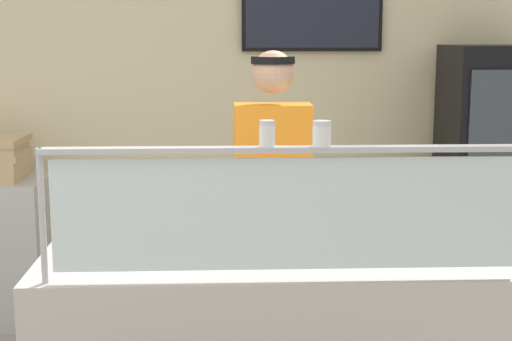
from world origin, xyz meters
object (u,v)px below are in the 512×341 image
object	(u,v)px
pepper_flake_shaker	(322,135)
drink_fridge	(491,181)
pizza_tray	(288,244)
worker_figure	(273,203)
parmesan_shaker	(267,135)
pizza_server	(281,240)

from	to	relation	value
pepper_flake_shaker	drink_fridge	size ratio (longest dim) A/B	0.05
pizza_tray	worker_figure	distance (m)	0.63
pepper_flake_shaker	drink_fridge	xyz separation A→B (m)	(1.41, 2.20, -0.60)
pepper_flake_shaker	drink_fridge	distance (m)	2.68
parmesan_shaker	worker_figure	size ratio (longest dim) A/B	0.05
parmesan_shaker	drink_fridge	distance (m)	2.79
worker_figure	drink_fridge	size ratio (longest dim) A/B	1.00
parmesan_shaker	pepper_flake_shaker	distance (m)	0.20
pizza_server	worker_figure	world-z (taller)	worker_figure
pizza_server	drink_fridge	world-z (taller)	drink_fridge
pizza_tray	pepper_flake_shaker	distance (m)	0.67
pepper_flake_shaker	pizza_tray	bearing A→B (deg)	101.17
drink_fridge	pepper_flake_shaker	bearing A→B (deg)	-122.61
parmesan_shaker	worker_figure	xyz separation A→B (m)	(0.09, 1.05, -0.48)
worker_figure	pizza_tray	bearing A→B (deg)	-88.17
pepper_flake_shaker	worker_figure	xyz separation A→B (m)	(-0.10, 1.05, -0.48)
pepper_flake_shaker	pizza_server	bearing A→B (deg)	105.98
drink_fridge	worker_figure	bearing A→B (deg)	-142.68
pizza_tray	drink_fridge	distance (m)	2.33
pizza_server	drink_fridge	xyz separation A→B (m)	(1.52, 1.81, -0.10)
pizza_tray	pizza_server	distance (m)	0.04
pizza_server	parmesan_shaker	size ratio (longest dim) A/B	2.96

